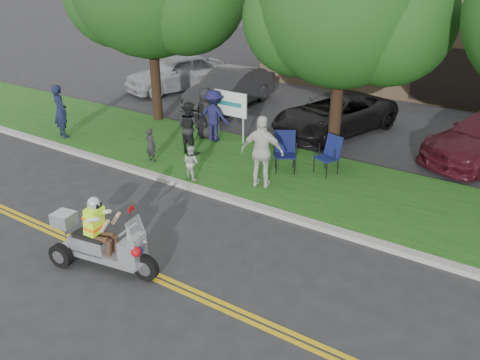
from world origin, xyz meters
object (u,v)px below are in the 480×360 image
Objects in this scene: spectator_adult_right at (262,152)px; parked_car_mid at (335,114)px; spectator_adult_mid at (189,128)px; trike_scooter at (101,244)px; parked_car_left at (230,88)px; spectator_adult_left at (60,111)px; lawn_chair_a at (330,152)px; lawn_chair_b at (285,149)px; parked_car_far_left at (176,73)px.

parked_car_mid is (-0.38, 5.42, -0.40)m from spectator_adult_right.
spectator_adult_mid reaches higher than parked_car_mid.
parked_car_left is (-4.57, 11.02, 0.22)m from trike_scooter.
spectator_adult_mid is (4.52, 1.23, -0.08)m from spectator_adult_left.
parked_car_left is (-5.29, 6.08, -0.31)m from spectator_adult_right.
lawn_chair_a is 3.86m from parked_car_mid.
trike_scooter is 6.31m from lawn_chair_b.
spectator_adult_mid is at bearing 103.24° from trike_scooter.
spectator_adult_mid is 3.28m from spectator_adult_right.
spectator_adult_mid reaches higher than lawn_chair_b.
lawn_chair_a is 11.15m from parked_car_far_left.
trike_scooter is 1.24× the size of spectator_adult_right.
spectator_adult_right reaches higher than spectator_adult_mid.
lawn_chair_a is 0.66× the size of spectator_adult_mid.
lawn_chair_b is 0.70× the size of spectator_adult_mid.
spectator_adult_mid is 5.35m from parked_car_mid.
spectator_adult_left is 7.69m from spectator_adult_right.
trike_scooter reaches higher than parked_car_mid.
lawn_chair_a is 0.61× the size of spectator_adult_left.
lawn_chair_a is 7.66m from parked_car_left.
trike_scooter is at bearing 161.07° from spectator_adult_left.
lawn_chair_b reaches higher than lawn_chair_a.
lawn_chair_a is 0.55× the size of spectator_adult_right.
spectator_adult_mid is at bearing -150.40° from spectator_adult_left.
spectator_adult_mid is 8.29m from parked_car_far_left.
lawn_chair_b is at bearing 74.34° from trike_scooter.
parked_car_far_left is 8.60m from parked_car_mid.
parked_car_far_left is 0.97× the size of parked_car_mid.
trike_scooter is at bearing -75.41° from parked_car_mid.
spectator_adult_left is at bearing -14.88° from spectator_adult_right.
lawn_chair_a is at bearing 65.40° from trike_scooter.
parked_car_mid reaches higher than lawn_chair_a.
trike_scooter is 0.51× the size of parked_car_far_left.
spectator_adult_right is 0.42× the size of parked_car_left.
parked_car_left is 4.96m from parked_car_mid.
lawn_chair_b is at bearing -12.90° from parked_car_far_left.
trike_scooter is 10.37m from parked_car_mid.
parked_car_left reaches higher than parked_car_mid.
parked_car_far_left reaches higher than lawn_chair_a.
spectator_adult_left is at bearing 137.11° from trike_scooter.
lawn_chair_a is 9.07m from spectator_adult_left.
spectator_adult_right is 5.45m from parked_car_mid.
spectator_adult_mid is 5.63m from parked_car_left.
spectator_adult_mid reaches higher than trike_scooter.
spectator_adult_mid is 0.33× the size of parked_car_mid.
spectator_adult_right reaches higher than spectator_adult_left.
spectator_adult_mid is (-3.11, -0.47, 0.17)m from lawn_chair_b.
trike_scooter is 5.02m from spectator_adult_right.
spectator_adult_right is (3.16, -0.86, 0.16)m from spectator_adult_mid.
spectator_adult_left is at bearing 23.70° from spectator_adult_mid.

